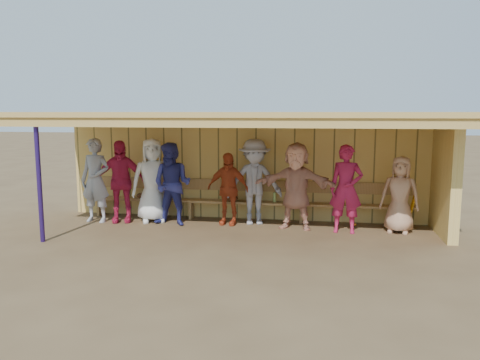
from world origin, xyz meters
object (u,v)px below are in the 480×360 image
player_d (228,189)px  player_e (255,182)px  player_a (96,180)px  player_h (400,195)px  player_b (153,180)px  player_c (172,184)px  bench (245,198)px  player_extra (120,181)px  player_f (296,186)px  player_g (346,189)px

player_d → player_e: 0.62m
player_a → player_h: (6.68, 0.13, -0.16)m
player_d → player_b: bearing=-172.0°
player_h → player_b: bearing=-166.6°
player_b → player_c: 0.61m
player_b → player_d: size_ratio=1.19×
bench → player_extra: bearing=-166.5°
player_f → player_g: player_f is taller
player_c → player_extra: (-1.27, 0.11, 0.02)m
player_f → player_g: size_ratio=1.01×
player_h → player_extra: player_extra is taller
player_c → bench: 1.75m
player_d → player_g: player_g is taller
player_e → bench: player_e is taller
player_c → player_extra: 1.27m
player_a → player_e: player_a is taller
player_g → player_h: 1.12m
player_e → bench: bearing=111.5°
player_c → player_d: bearing=20.6°
player_extra → player_d: bearing=-11.4°
player_g → bench: player_g is taller
player_b → player_f: size_ratio=1.03×
player_d → player_e: bearing=21.9°
player_e → player_h: player_e is taller
player_h → player_d: bearing=-167.4°
player_a → player_h: player_a is taller
player_c → player_g: (3.75, -0.02, 0.00)m
player_d → bench: (0.32, 0.50, -0.28)m
player_f → bench: bearing=159.6°
player_c → player_h: 4.86m
player_f → player_b: bearing=-174.6°
player_e → player_g: player_e is taller
player_d → bench: player_d is taller
player_e → player_extra: (-3.05, -0.31, -0.02)m
player_c → player_e: size_ratio=0.96×
player_c → bench: bearing=34.8°
player_a → player_h: 6.68m
player_e → player_h: (3.08, -0.28, -0.15)m
player_d → player_h: bearing=5.6°
player_d → player_h: (3.66, -0.13, -0.00)m
bench → player_e: bearing=-53.9°
player_g → player_f: bearing=175.6°
player_f → player_d: bearing=-177.4°
player_a → player_e: (3.60, 0.41, -0.00)m
bench → player_f: bearing=-27.9°
player_f → player_g: (1.04, -0.16, -0.01)m
player_b → player_extra: (-0.72, -0.15, -0.02)m
player_d → bench: 0.66m
player_d → player_f: player_f is taller
player_h → bench: player_h is taller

